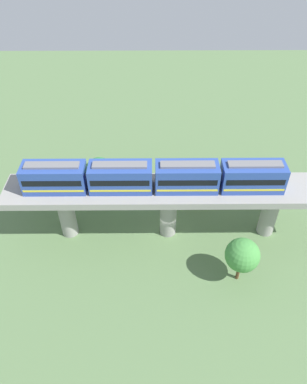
% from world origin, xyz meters
% --- Properties ---
extents(ground_plane, '(120.00, 120.00, 0.00)m').
position_xyz_m(ground_plane, '(0.00, 0.00, 0.00)').
color(ground_plane, '#5B7A4C').
extents(viaduct, '(5.20, 35.80, 6.88)m').
position_xyz_m(viaduct, '(0.00, 0.00, 5.43)').
color(viaduct, '#999691').
rests_on(viaduct, ground).
extents(train, '(2.64, 27.45, 3.24)m').
position_xyz_m(train, '(0.00, 1.69, 8.41)').
color(train, '#2D4CA5').
rests_on(train, viaduct).
extents(parked_car_yellow, '(2.33, 4.40, 1.76)m').
position_xyz_m(parked_car_yellow, '(6.51, -3.98, 0.74)').
color(parked_car_yellow, yellow).
rests_on(parked_car_yellow, ground).
extents(parked_car_blue, '(2.37, 4.41, 1.76)m').
position_xyz_m(parked_car_blue, '(7.08, 2.28, 0.74)').
color(parked_car_blue, '#284CB7').
rests_on(parked_car_blue, ground).
extents(tree_near_viaduct, '(3.50, 3.50, 5.53)m').
position_xyz_m(tree_near_viaduct, '(-6.74, -7.10, 3.76)').
color(tree_near_viaduct, brown).
rests_on(tree_near_viaduct, ground).
extents(tree_mid_lot, '(3.66, 3.66, 5.38)m').
position_xyz_m(tree_mid_lot, '(7.30, 8.63, 3.53)').
color(tree_mid_lot, brown).
rests_on(tree_mid_lot, ground).
extents(tree_far_corner, '(3.15, 3.15, 5.32)m').
position_xyz_m(tree_far_corner, '(7.02, 15.27, 3.72)').
color(tree_far_corner, brown).
rests_on(tree_far_corner, ground).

